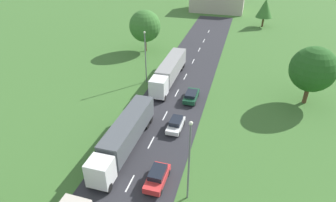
% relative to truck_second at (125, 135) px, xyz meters
% --- Properties ---
extents(road, '(10.00, 140.00, 0.06)m').
position_rel_truck_second_xyz_m(road, '(2.57, -5.09, -2.09)').
color(road, '#2B2B30').
rests_on(road, ground).
extents(truck_second, '(2.64, 14.20, 3.55)m').
position_rel_truck_second_xyz_m(truck_second, '(0.00, 0.00, 0.00)').
color(truck_second, white).
rests_on(truck_second, road).
extents(truck_third, '(2.55, 14.85, 3.47)m').
position_rel_truck_second_xyz_m(truck_third, '(0.27, 18.91, -0.03)').
color(truck_third, white).
rests_on(truck_third, road).
extents(car_third, '(1.86, 4.10, 1.57)m').
position_rel_truck_second_xyz_m(car_third, '(5.29, -4.27, -1.25)').
color(car_third, red).
rests_on(car_third, road).
extents(car_fourth, '(1.80, 3.94, 1.50)m').
position_rel_truck_second_xyz_m(car_fourth, '(4.81, 5.45, -1.28)').
color(car_fourth, white).
rests_on(car_fourth, road).
extents(car_fifth, '(1.87, 4.36, 1.45)m').
position_rel_truck_second_xyz_m(car_fifth, '(5.25, 13.45, -1.29)').
color(car_fifth, '#19472D').
rests_on(car_fifth, road).
extents(lamppost_second, '(0.36, 0.36, 9.11)m').
position_rel_truck_second_xyz_m(lamppost_second, '(8.72, -5.32, 2.92)').
color(lamppost_second, slate).
rests_on(lamppost_second, ground).
extents(lamppost_third, '(0.36, 0.36, 8.97)m').
position_rel_truck_second_xyz_m(lamppost_third, '(-3.52, 17.70, 2.85)').
color(lamppost_third, slate).
rests_on(lamppost_third, ground).
extents(tree_oak, '(4.35, 4.35, 7.33)m').
position_rel_truck_second_xyz_m(tree_oak, '(15.97, 57.91, 2.80)').
color(tree_oak, '#513823').
rests_on(tree_oak, ground).
extents(tree_maple, '(6.60, 6.60, 8.76)m').
position_rel_truck_second_xyz_m(tree_maple, '(-8.61, 31.98, 3.34)').
color(tree_maple, '#513823').
rests_on(tree_maple, ground).
extents(tree_elm, '(6.60, 6.60, 8.86)m').
position_rel_truck_second_xyz_m(tree_elm, '(22.07, 17.47, 3.43)').
color(tree_elm, '#513823').
rests_on(tree_elm, ground).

